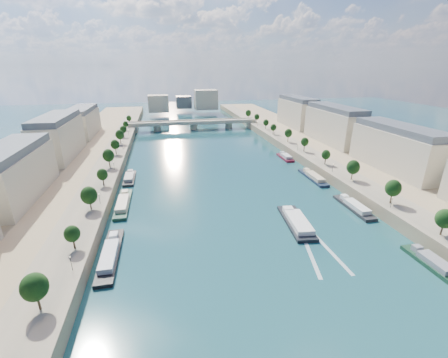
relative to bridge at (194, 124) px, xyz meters
name	(u,v)px	position (x,y,z in m)	size (l,w,h in m)	color
ground	(221,179)	(0.00, -126.92, -5.08)	(700.00, 700.00, 0.00)	#0D2E3B
quay_left	(68,185)	(-72.00, -126.92, -2.58)	(44.00, 520.00, 5.00)	#9E8460
quay_right	(349,165)	(72.00, -126.92, -2.58)	(44.00, 520.00, 5.00)	#9E8460
pave_left	(101,177)	(-57.00, -126.92, -0.03)	(14.00, 520.00, 0.10)	gray
pave_right	(325,162)	(57.00, -126.92, -0.03)	(14.00, 520.00, 0.10)	gray
trees_left	(105,165)	(-55.00, -124.92, 5.39)	(4.80, 268.80, 8.26)	#382B1E
trees_right	(314,148)	(55.00, -116.92, 5.39)	(4.80, 268.80, 8.26)	#382B1E
lamps_left	(108,179)	(-52.50, -136.92, 2.70)	(0.36, 200.36, 4.28)	black
lamps_right	(313,155)	(52.50, -121.92, 2.70)	(0.36, 200.36, 4.28)	black
buildings_left	(40,150)	(-85.00, -114.92, 11.37)	(16.00, 226.00, 23.20)	#C6B298
buildings_right	(361,134)	(85.00, -114.92, 11.37)	(16.00, 226.00, 23.20)	#C6B298
skyline	(187,101)	(3.19, 92.60, 9.57)	(79.00, 42.00, 22.00)	#C6B298
bridge	(194,124)	(0.00, 0.00, 0.00)	(112.00, 12.00, 8.15)	#C1B79E
tour_barge	(296,222)	(17.57, -178.22, -4.17)	(9.97, 25.96, 3.61)	black
wake	(319,250)	(17.57, -194.88, -5.06)	(10.73, 26.01, 0.04)	silver
moored_barges_left	(115,237)	(-45.50, -175.14, -4.24)	(5.00, 148.38, 3.60)	#1A1D3A
moored_barges_right	(359,210)	(45.50, -174.38, -4.24)	(5.00, 161.45, 3.60)	black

